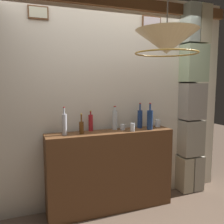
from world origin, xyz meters
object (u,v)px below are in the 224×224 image
liquor_bottle_mezcal (81,127)px  glass_tumbler_highball (123,127)px  liquor_bottle_brandy (115,120)px  glass_tumbler_shot (158,123)px  liquor_bottle_gin (150,119)px  liquor_bottle_rum (91,123)px  liquor_bottle_scotch (64,124)px  glass_tumbler_rocks (133,127)px  liquor_bottle_vodka (140,119)px  pendant_lamp (167,43)px

liquor_bottle_mezcal → glass_tumbler_highball: (0.55, 0.04, -0.04)m
liquor_bottle_brandy → glass_tumbler_shot: size_ratio=3.13×
liquor_bottle_gin → glass_tumbler_highball: (-0.34, 0.10, -0.10)m
liquor_bottle_rum → liquor_bottle_mezcal: 0.19m
liquor_bottle_rum → liquor_bottle_scotch: (-0.35, -0.11, 0.02)m
liquor_bottle_mezcal → glass_tumbler_rocks: size_ratio=2.36×
liquor_bottle_vodka → glass_tumbler_shot: 0.28m
liquor_bottle_brandy → glass_tumbler_highball: 0.14m
liquor_bottle_gin → liquor_bottle_mezcal: 0.89m
liquor_bottle_gin → glass_tumbler_rocks: 0.27m
liquor_bottle_mezcal → liquor_bottle_vodka: 0.82m
liquor_bottle_rum → liquor_bottle_gin: bearing=-13.1°
liquor_bottle_vodka → liquor_bottle_brandy: bearing=176.4°
glass_tumbler_rocks → pendant_lamp: bearing=-83.7°
liquor_bottle_scotch → glass_tumbler_shot: 1.29m
liquor_bottle_scotch → pendant_lamp: size_ratio=0.53×
liquor_bottle_gin → liquor_bottle_brandy: bearing=158.8°
glass_tumbler_highball → glass_tumbler_shot: size_ratio=0.72×
liquor_bottle_vodka → glass_tumbler_highball: size_ratio=4.77×
liquor_bottle_vodka → glass_tumbler_shot: size_ratio=3.43×
liquor_bottle_brandy → liquor_bottle_mezcal: liquor_bottle_brandy is taller
glass_tumbler_rocks → pendant_lamp: 1.13m
glass_tumbler_rocks → glass_tumbler_highball: glass_tumbler_rocks is taller
liquor_bottle_vodka → pendant_lamp: size_ratio=0.54×
pendant_lamp → liquor_bottle_gin: bearing=73.4°
liquor_bottle_rum → glass_tumbler_highball: bearing=-9.8°
glass_tumbler_highball → pendant_lamp: 1.22m
liquor_bottle_rum → liquor_bottle_mezcal: liquor_bottle_rum is taller
glass_tumbler_rocks → glass_tumbler_shot: (0.45, 0.15, -0.00)m
liquor_bottle_gin → glass_tumbler_rocks: liquor_bottle_gin is taller
liquor_bottle_gin → liquor_bottle_vodka: liquor_bottle_gin is taller
liquor_bottle_brandy → liquor_bottle_rum: bearing=178.5°
liquor_bottle_vodka → glass_tumbler_shot: liquor_bottle_vodka is taller
liquor_bottle_rum → glass_tumbler_rocks: 0.53m
glass_tumbler_shot → pendant_lamp: 1.27m
liquor_bottle_brandy → pendant_lamp: bearing=-73.7°
liquor_bottle_vodka → glass_tumbler_highball: (-0.26, -0.04, -0.09)m
glass_tumbler_rocks → pendant_lamp: size_ratio=0.16×
glass_tumbler_highball → glass_tumbler_shot: glass_tumbler_shot is taller
liquor_bottle_scotch → liquor_bottle_vodka: bearing=4.5°
liquor_bottle_gin → pendant_lamp: 1.09m
liquor_bottle_rum → pendant_lamp: pendant_lamp is taller
liquor_bottle_scotch → glass_tumbler_rocks: bearing=-5.7°
liquor_bottle_brandy → pendant_lamp: 1.20m
liquor_bottle_brandy → liquor_bottle_gin: liquor_bottle_gin is taller
glass_tumbler_shot → glass_tumbler_rocks: bearing=-161.6°
liquor_bottle_mezcal → glass_tumbler_rocks: (0.63, -0.08, -0.03)m
glass_tumbler_rocks → liquor_bottle_gin: bearing=5.1°
liquor_bottle_scotch → liquor_bottle_mezcal: liquor_bottle_scotch is taller
liquor_bottle_rum → liquor_bottle_scotch: bearing=-162.2°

